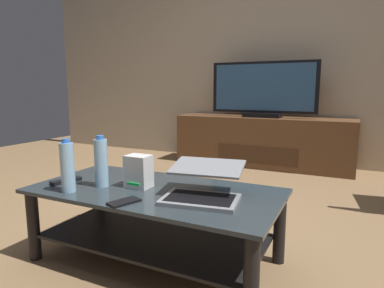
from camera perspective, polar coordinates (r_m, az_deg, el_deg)
name	(u,v)px	position (r m, az deg, el deg)	size (l,w,h in m)	color
ground_plane	(177,233)	(2.12, -2.50, -14.89)	(7.68, 7.68, 0.00)	olive
back_wall	(271,43)	(4.18, 13.37, 16.46)	(6.40, 0.12, 2.80)	#B2A38C
coffee_table	(155,212)	(1.72, -6.34, -11.45)	(1.24, 0.61, 0.38)	#2D383D
media_cabinet	(262,142)	(3.87, 11.85, 0.41)	(1.96, 0.45, 0.56)	brown
television	(263,91)	(3.81, 12.06, 8.89)	(1.17, 0.20, 0.61)	black
laptop	(203,186)	(1.53, 1.95, -7.16)	(0.38, 0.40, 0.15)	gray
router_box	(139,171)	(1.71, -9.11, -4.64)	(0.12, 0.10, 0.16)	white
water_bottle_near	(67,167)	(1.71, -20.51, -3.68)	(0.07, 0.07, 0.26)	#99C6E5
water_bottle_far	(101,162)	(1.75, -15.27, -3.06)	(0.07, 0.07, 0.26)	#99C6E5
cell_phone	(124,202)	(1.51, -11.53, -9.67)	(0.07, 0.14, 0.01)	black
tv_remote	(66,181)	(1.90, -20.72, -5.91)	(0.04, 0.16, 0.02)	black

